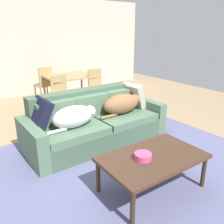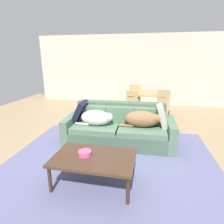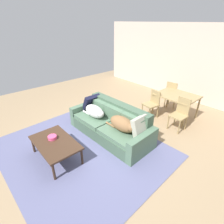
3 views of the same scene
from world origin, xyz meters
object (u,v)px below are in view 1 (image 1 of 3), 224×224
coffee_table (153,159)px  dining_table (70,78)px  bowl_on_coffee_table (143,156)px  throw_pillow_by_left_arm (39,115)px  couch (95,123)px  dining_chair_far_left (45,83)px  dog_on_right_cushion (122,104)px  dog_on_left_cushion (74,116)px  throw_pillow_by_right_arm (134,96)px  dining_chair_near_left (61,93)px  dining_chair_near_right (97,87)px

coffee_table → dining_table: dining_table is taller
bowl_on_coffee_table → throw_pillow_by_left_arm: bearing=113.1°
coffee_table → bowl_on_coffee_table: size_ratio=6.14×
couch → dining_table: couch is taller
throw_pillow_by_left_arm → bowl_on_coffee_table: (0.65, -1.52, -0.16)m
dining_chair_far_left → throw_pillow_by_left_arm: bearing=62.8°
dog_on_right_cushion → dining_table: size_ratio=0.76×
couch → throw_pillow_by_left_arm: (-0.90, 0.02, 0.32)m
dog_on_left_cushion → throw_pillow_by_right_arm: bearing=9.4°
dining_chair_far_left → dog_on_left_cushion: bearing=72.4°
couch → dining_chair_far_left: (0.09, 2.71, 0.19)m
bowl_on_coffee_table → dog_on_right_cushion: bearing=61.6°
couch → coffee_table: bearing=-96.5°
dining_table → dining_chair_near_left: (-0.49, -0.54, -0.19)m
dog_on_left_cushion → dining_chair_near_left: dining_chair_near_left is taller
coffee_table → dining_chair_far_left: (0.21, 4.22, 0.11)m
dog_on_left_cushion → bowl_on_coffee_table: (0.20, -1.31, -0.11)m
coffee_table → bowl_on_coffee_table: (-0.14, 0.01, 0.08)m
dining_chair_near_right → bowl_on_coffee_table: bearing=-110.9°
dining_chair_near_right → couch: bearing=-120.8°
dog_on_right_cushion → coffee_table: 1.57m
dog_on_left_cushion → dining_chair_near_right: (1.47, 1.81, -0.09)m
throw_pillow_by_left_arm → throw_pillow_by_right_arm: throw_pillow_by_left_arm is taller
dog_on_left_cushion → dog_on_right_cushion: dog_on_right_cushion is taller
dog_on_left_cushion → dining_table: dog_on_left_cushion is taller
dog_on_right_cushion → dining_chair_near_left: 1.77m
dog_on_left_cushion → throw_pillow_by_left_arm: (-0.45, 0.21, 0.05)m
dining_chair_far_left → dining_chair_near_right: bearing=123.6°
coffee_table → dining_chair_near_right: (1.14, 3.14, 0.10)m
dog_on_left_cushion → coffee_table: 1.38m
dog_on_left_cushion → coffee_table: (0.33, -1.32, -0.19)m
dog_on_left_cushion → bowl_on_coffee_table: 1.33m
bowl_on_coffee_table → dog_on_left_cushion: bearing=98.5°
coffee_table → dining_chair_near_right: bearing=70.1°
bowl_on_coffee_table → dining_chair_near_right: (1.28, 3.12, 0.02)m
dining_chair_near_left → dining_chair_far_left: (0.02, 1.08, 0.03)m
dining_table → dining_chair_near_right: dining_chair_near_right is taller
dog_on_left_cushion → throw_pillow_by_right_arm: 1.38m
couch → dining_chair_near_right: size_ratio=2.57×
couch → throw_pillow_by_left_arm: throw_pillow_by_left_arm is taller
dog_on_left_cushion → coffee_table: size_ratio=0.68×
bowl_on_coffee_table → dining_chair_near_right: dining_chair_near_right is taller
bowl_on_coffee_table → dining_table: size_ratio=0.17×
dog_on_left_cushion → dining_chair_near_left: size_ratio=0.94×
dog_on_right_cushion → throw_pillow_by_left_arm: throw_pillow_by_left_arm is taller
throw_pillow_by_left_arm → dining_chair_near_right: bearing=39.9°
dog_on_left_cushion → throw_pillow_by_right_arm: size_ratio=1.74×
dining_table → dining_chair_near_right: size_ratio=1.26×
dog_on_left_cushion → bowl_on_coffee_table: bearing=-83.5°
dining_table → dog_on_left_cushion: bearing=-113.3°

